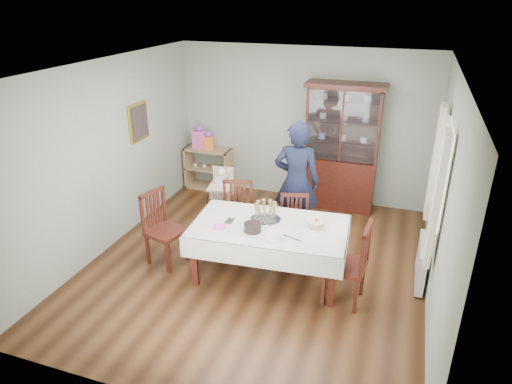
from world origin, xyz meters
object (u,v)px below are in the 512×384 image
at_px(gift_bag_pink, 200,138).
at_px(high_chair, 222,204).
at_px(chair_far_left, 237,230).
at_px(china_cabinet, 342,146).
at_px(chair_end_left, 166,242).
at_px(chair_far_right, 294,240).
at_px(gift_bag_orange, 208,141).
at_px(birthday_cake, 316,224).
at_px(sideboard, 209,168).
at_px(chair_end_right, 346,278).
at_px(champagne_tray, 266,215).
at_px(dining_table, 269,251).
at_px(woman, 297,182).

bearing_deg(gift_bag_pink, high_chair, -53.14).
xyz_separation_m(chair_far_left, gift_bag_pink, (-1.49, 1.92, 0.70)).
distance_m(china_cabinet, chair_end_left, 3.36).
height_order(china_cabinet, chair_far_left, china_cabinet).
bearing_deg(high_chair, chair_far_right, -30.65).
xyz_separation_m(chair_far_right, gift_bag_orange, (-2.16, 1.91, 0.68)).
height_order(chair_end_left, birthday_cake, chair_end_left).
relative_size(sideboard, gift_bag_orange, 2.60).
distance_m(chair_end_right, champagne_tray, 1.29).
height_order(chair_far_right, chair_end_right, chair_end_right).
bearing_deg(gift_bag_pink, sideboard, 7.50).
relative_size(sideboard, high_chair, 0.90).
xyz_separation_m(dining_table, chair_far_right, (0.19, 0.55, -0.11)).
bearing_deg(gift_bag_orange, woman, -33.36).
height_order(chair_far_left, champagne_tray, chair_far_left).
bearing_deg(chair_end_right, dining_table, -96.90).
xyz_separation_m(china_cabinet, gift_bag_orange, (-2.47, 0.00, -0.17)).
distance_m(sideboard, woman, 2.52).
bearing_deg(birthday_cake, chair_end_right, -36.15).
distance_m(champagne_tray, gift_bag_pink, 3.12).
xyz_separation_m(champagne_tray, gift_bag_pink, (-2.05, 2.34, 0.16)).
bearing_deg(high_chair, dining_table, -52.04).
relative_size(chair_far_left, birthday_cake, 3.88).
height_order(high_chair, birthday_cake, high_chair).
height_order(chair_far_left, birthday_cake, chair_far_left).
bearing_deg(gift_bag_orange, chair_end_left, -79.10).
relative_size(woman, birthday_cake, 7.14).
distance_m(chair_end_left, gift_bag_orange, 2.72).
bearing_deg(champagne_tray, sideboard, 128.84).
height_order(china_cabinet, chair_end_left, china_cabinet).
bearing_deg(gift_bag_orange, dining_table, -51.40).
bearing_deg(gift_bag_orange, sideboard, 142.14).
bearing_deg(gift_bag_orange, birthday_cake, -42.53).
xyz_separation_m(dining_table, birthday_cake, (0.58, 0.13, 0.42)).
bearing_deg(birthday_cake, woman, 117.17).
xyz_separation_m(dining_table, gift_bag_pink, (-2.15, 2.47, 0.62)).
bearing_deg(high_chair, chair_end_left, -111.97).
xyz_separation_m(sideboard, chair_far_left, (1.33, -1.94, -0.10)).
relative_size(high_chair, birthday_cake, 3.85).
xyz_separation_m(woman, champagne_tray, (-0.16, -1.00, -0.09)).
distance_m(chair_far_left, chair_far_right, 0.85).
relative_size(chair_far_right, woman, 0.50).
height_order(china_cabinet, champagne_tray, china_cabinet).
height_order(china_cabinet, gift_bag_pink, china_cabinet).
bearing_deg(chair_far_right, dining_table, -124.78).
height_order(sideboard, champagne_tray, champagne_tray).
distance_m(chair_far_left, gift_bag_orange, 2.42).
bearing_deg(sideboard, high_chair, -57.92).
bearing_deg(dining_table, gift_bag_orange, 128.60).
height_order(chair_end_left, gift_bag_pink, gift_bag_pink).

